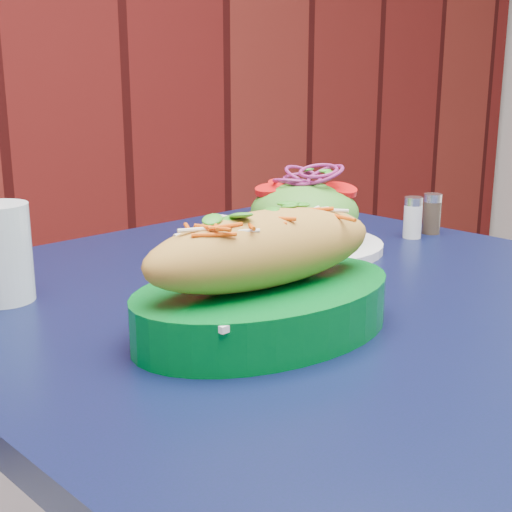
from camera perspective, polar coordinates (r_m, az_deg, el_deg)
cafe_table at (r=0.85m, az=3.60°, el=-8.28°), size 0.87×0.87×0.75m
banh_mi_basket at (r=0.67m, az=0.68°, el=-2.05°), size 0.28×0.18×0.13m
salad_plate at (r=0.98m, az=3.87°, el=3.01°), size 0.22×0.22×0.12m
water_glass at (r=0.81m, az=-19.77°, el=0.22°), size 0.07×0.07×0.11m
salt_shaker at (r=1.08m, az=12.43°, el=3.02°), size 0.03×0.03×0.06m
pepper_shaker at (r=1.12m, az=13.89°, el=3.30°), size 0.03×0.03×0.06m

